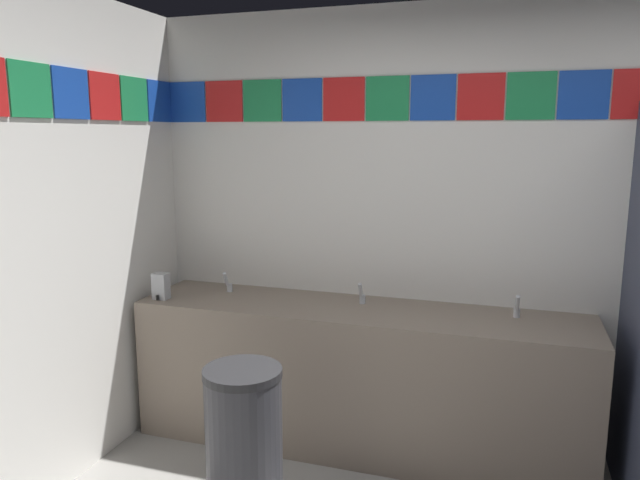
# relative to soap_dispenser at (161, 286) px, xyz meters

# --- Properties ---
(wall_back) EXTENTS (4.20, 0.09, 2.57)m
(wall_back) POSITION_rel_soap_dispenser_xyz_m (1.94, 0.50, 0.37)
(wall_back) COLOR white
(wall_back) RESTS_ON ground_plane
(vanity_counter) EXTENTS (2.61, 0.58, 0.85)m
(vanity_counter) POSITION_rel_soap_dispenser_xyz_m (1.19, 0.17, -0.49)
(vanity_counter) COLOR gray
(vanity_counter) RESTS_ON ground_plane
(faucet_left) EXTENTS (0.04, 0.10, 0.14)m
(faucet_left) POSITION_rel_soap_dispenser_xyz_m (0.32, 0.26, -0.03)
(faucet_left) COLOR silver
(faucet_left) RESTS_ON vanity_counter
(faucet_center) EXTENTS (0.04, 0.10, 0.14)m
(faucet_center) POSITION_rel_soap_dispenser_xyz_m (1.19, 0.26, -0.03)
(faucet_center) COLOR silver
(faucet_center) RESTS_ON vanity_counter
(faucet_right) EXTENTS (0.04, 0.10, 0.14)m
(faucet_right) POSITION_rel_soap_dispenser_xyz_m (2.06, 0.26, -0.03)
(faucet_right) COLOR silver
(faucet_right) RESTS_ON vanity_counter
(soap_dispenser) EXTENTS (0.09, 0.09, 0.16)m
(soap_dispenser) POSITION_rel_soap_dispenser_xyz_m (0.00, 0.00, 0.00)
(soap_dispenser) COLOR #B7BABF
(soap_dispenser) RESTS_ON vanity_counter
(trash_bin) EXTENTS (0.38, 0.38, 0.74)m
(trash_bin) POSITION_rel_soap_dispenser_xyz_m (0.83, -0.61, -0.55)
(trash_bin) COLOR #333338
(trash_bin) RESTS_ON ground_plane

